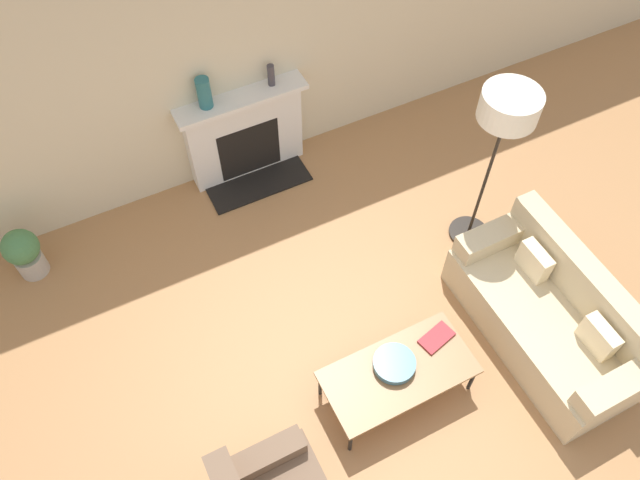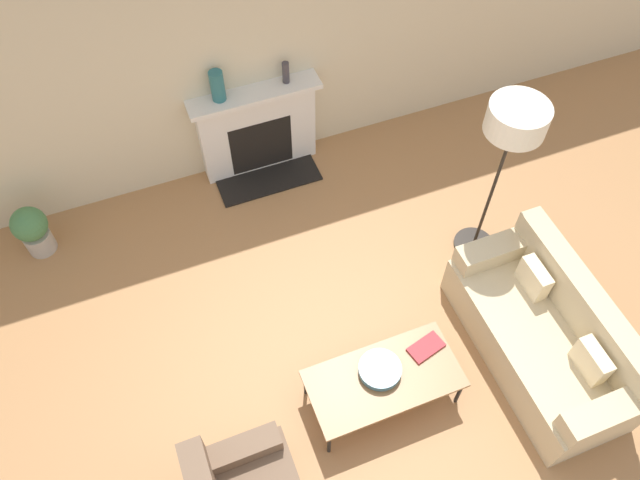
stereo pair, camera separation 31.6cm
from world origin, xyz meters
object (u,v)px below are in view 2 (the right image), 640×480
bowl (380,370)px  potted_plant (32,230)px  fireplace (258,131)px  couch (545,335)px  floor_lamp (513,132)px  mantel_vase_left (217,86)px  book (426,347)px  mantel_vase_center_left (286,73)px  coffee_table (384,379)px

bowl → potted_plant: 3.57m
fireplace → couch: 3.42m
bowl → floor_lamp: size_ratio=0.19×
bowl → mantel_vase_left: bearing=98.5°
book → potted_plant: 3.85m
bowl → mantel_vase_center_left: size_ratio=1.53×
coffee_table → fireplace: bearing=92.1°
coffee_table → floor_lamp: 2.23m
couch → book: size_ratio=5.54×
bowl → mantel_vase_center_left: bearing=85.0°
book → potted_plant: (-2.92, 2.52, -0.10)m
fireplace → potted_plant: size_ratio=2.37×
bowl → mantel_vase_center_left: mantel_vase_center_left is taller
coffee_table → book: size_ratio=3.77×
floor_lamp → bowl: bearing=-145.9°
fireplace → floor_lamp: (1.63, -1.82, 1.07)m
couch → book: couch is taller
book → floor_lamp: floor_lamp is taller
fireplace → couch: size_ratio=0.73×
couch → potted_plant: size_ratio=3.24×
couch → coffee_table: size_ratio=1.47×
couch → bowl: 1.49m
coffee_table → couch: bearing=-4.7°
fireplace → book: 2.86m
floor_lamp → mantel_vase_left: size_ratio=5.79×
mantel_vase_left → mantel_vase_center_left: mantel_vase_left is taller
coffee_table → bowl: size_ratio=3.56×
bowl → couch: bearing=-7.0°
bowl → floor_lamp: floor_lamp is taller
couch → bowl: size_ratio=5.24×
mantel_vase_center_left → floor_lamp: bearing=-54.9°
fireplace → bowl: size_ratio=3.84×
potted_plant → coffee_table: bearing=-46.6°
coffee_table → floor_lamp: bearing=35.8°
book → bowl: bearing=172.9°
floor_lamp → mantel_vase_left: (-1.97, 1.83, -0.38)m
floor_lamp → potted_plant: (-4.01, 1.53, -1.26)m
book → mantel_vase_center_left: 2.92m
coffee_table → bowl: bearing=103.0°
couch → mantel_vase_center_left: (-1.22, 3.05, 0.82)m
book → potted_plant: bearing=125.2°
fireplace → coffee_table: 2.92m
coffee_table → bowl: bowl is taller
mantel_vase_left → mantel_vase_center_left: size_ratio=1.39×
bowl → mantel_vase_left: 3.00m
bowl → mantel_vase_left: mantel_vase_left is taller
coffee_table → mantel_vase_center_left: size_ratio=5.45×
fireplace → bowl: fireplace is taller
couch → fireplace: bearing=-152.8°
couch → mantel_vase_center_left: bearing=-158.2°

